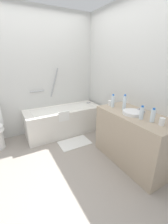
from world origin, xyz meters
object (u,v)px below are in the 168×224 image
(bathtub, at_px, (64,119))
(bath_mat, at_px, (75,143))
(sink_basin, at_px, (132,113))
(sink_faucet, at_px, (141,110))
(water_bottle_0, at_px, (124,103))
(drinking_glass_0, at_px, (110,103))
(water_bottle_2, at_px, (142,113))
(drinking_glass_1, at_px, (162,122))
(water_bottle_3, at_px, (113,101))
(water_bottle_1, at_px, (153,115))

(bathtub, distance_m, bath_mat, 0.64)
(sink_basin, height_order, sink_faucet, sink_faucet)
(water_bottle_0, xyz_separation_m, drinking_glass_0, (-0.05, 0.29, -0.07))
(water_bottle_0, bearing_deg, drinking_glass_0, 100.87)
(bathtub, height_order, bath_mat, bathtub)
(water_bottle_0, relative_size, water_bottle_2, 1.31)
(sink_faucet, relative_size, drinking_glass_1, 1.60)
(water_bottle_0, bearing_deg, water_bottle_3, 107.85)
(water_bottle_1, bearing_deg, bathtub, 107.03)
(sink_faucet, height_order, water_bottle_0, water_bottle_0)
(water_bottle_3, distance_m, bath_mat, 1.16)
(sink_basin, distance_m, water_bottle_0, 0.23)
(water_bottle_0, bearing_deg, water_bottle_2, -100.22)
(sink_basin, distance_m, drinking_glass_0, 0.50)
(sink_basin, bearing_deg, drinking_glass_0, 92.98)
(bathtub, xyz_separation_m, water_bottle_0, (0.57, -1.24, 0.64))
(bathtub, xyz_separation_m, drinking_glass_1, (0.55, -1.90, 0.57))
(water_bottle_2, bearing_deg, bathtub, 106.68)
(water_bottle_3, bearing_deg, water_bottle_2, -90.67)
(water_bottle_0, bearing_deg, sink_basin, -97.95)
(sink_basin, distance_m, water_bottle_1, 0.33)
(sink_basin, bearing_deg, water_bottle_2, -102.63)
(bathtub, xyz_separation_m, sink_basin, (0.54, -1.45, 0.54))
(water_bottle_0, height_order, water_bottle_2, water_bottle_0)
(bathtub, xyz_separation_m, water_bottle_1, (0.54, -1.78, 0.61))
(sink_basin, bearing_deg, bathtub, 110.27)
(bathtub, height_order, sink_basin, bathtub)
(drinking_glass_0, bearing_deg, sink_faucet, -67.58)
(drinking_glass_0, bearing_deg, water_bottle_1, -87.62)
(bathtub, height_order, water_bottle_3, bathtub)
(water_bottle_1, height_order, water_bottle_3, water_bottle_3)
(bathtub, relative_size, bath_mat, 2.72)
(sink_faucet, bearing_deg, water_bottle_1, -117.53)
(drinking_glass_1, bearing_deg, sink_basin, 92.35)
(water_bottle_3, bearing_deg, water_bottle_1, -86.54)
(drinking_glass_1, bearing_deg, bathtub, 106.24)
(water_bottle_1, relative_size, water_bottle_2, 0.99)
(drinking_glass_1, bearing_deg, water_bottle_2, 103.39)
(bathtub, relative_size, water_bottle_2, 8.65)
(water_bottle_0, distance_m, water_bottle_3, 0.21)
(water_bottle_0, xyz_separation_m, water_bottle_1, (-0.02, -0.54, -0.03))
(water_bottle_1, bearing_deg, drinking_glass_0, 92.38)
(water_bottle_1, xyz_separation_m, drinking_glass_0, (-0.03, 0.82, -0.04))
(sink_faucet, bearing_deg, drinking_glass_1, -109.45)
(water_bottle_1, bearing_deg, water_bottle_0, 87.77)
(water_bottle_0, distance_m, drinking_glass_1, 0.67)
(drinking_glass_1, bearing_deg, drinking_glass_0, 92.68)
(sink_basin, bearing_deg, water_bottle_1, -88.53)
(water_bottle_2, relative_size, water_bottle_3, 0.87)
(sink_basin, distance_m, sink_faucet, 0.18)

